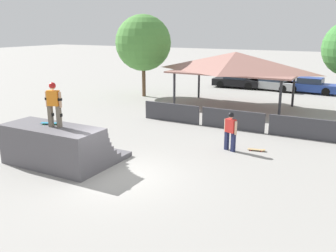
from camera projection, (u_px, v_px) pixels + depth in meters
ground_plane at (118, 177)px, 13.73m from camera, size 160.00×160.00×0.00m
quarter_pipe_ramp at (58, 147)px, 14.89m from camera, size 4.15×3.24×1.60m
skater_on_deck at (54, 102)px, 14.13m from camera, size 0.74×0.33×1.72m
skateboard_on_deck at (51, 123)px, 14.71m from camera, size 0.80×0.49×0.09m
bystander_walking at (231, 128)px, 16.38m from camera, size 0.68×0.37×1.75m
skateboard_on_ground at (257, 150)px, 16.57m from camera, size 0.78×0.34×0.09m
barrier_fence at (232, 120)px, 19.97m from camera, size 10.84×0.12×1.05m
pavilion_shelter at (235, 62)px, 24.98m from camera, size 8.31×4.81×3.73m
tree_beside_pavilion at (143, 43)px, 28.68m from camera, size 4.28×4.28×6.29m
parked_car_black at (236, 81)px, 33.83m from camera, size 4.26×1.90×1.27m
parked_car_silver at (272, 83)px, 32.48m from camera, size 4.34×2.36×1.27m
parked_car_blue at (311, 86)px, 31.02m from camera, size 4.33×1.93×1.27m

